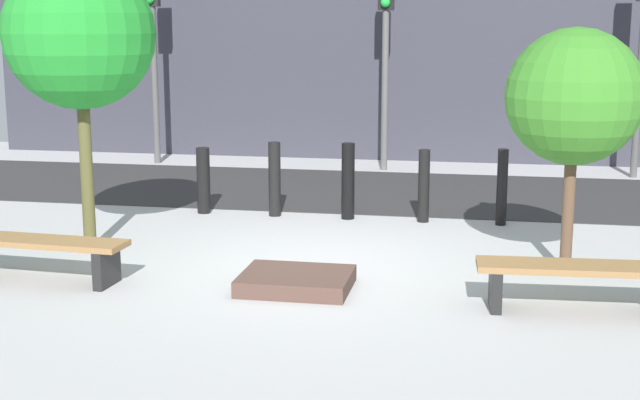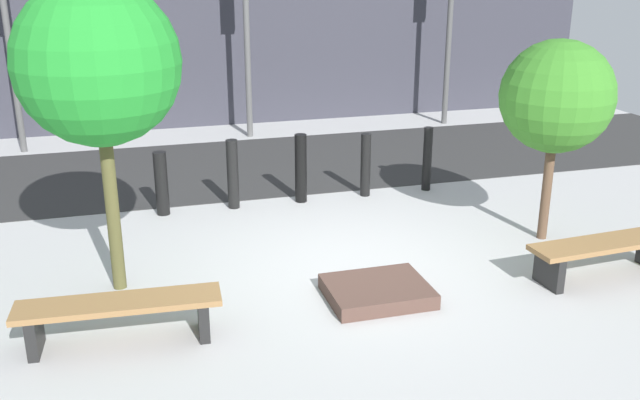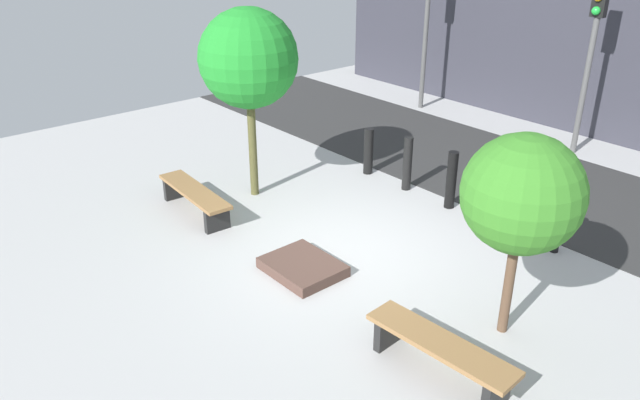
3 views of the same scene
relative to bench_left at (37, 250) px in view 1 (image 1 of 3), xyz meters
The scene contains 15 objects.
ground_plane 2.90m from the bench_left, 20.59° to the left, with size 18.00×18.00×0.00m, color #AEAEAE.
road_strip 6.24m from the bench_left, 64.33° to the left, with size 18.00×3.65×0.01m, color #2F2F2F.
building_facade 9.69m from the bench_left, 73.56° to the left, with size 16.20×0.50×4.17m, color #33333D.
bench_left is the anchor object (origin of this frame).
bench_right 5.39m from the bench_left, ahead, with size 1.86×0.56×0.45m.
planter_bed 2.72m from the bench_left, ahead, with size 1.09×0.89×0.16m, color #503830.
tree_behind_left_bench 2.50m from the bench_left, 90.00° to the left, with size 1.70×1.70×3.36m.
tree_behind_right_bench 5.75m from the bench_left, 13.00° to the left, with size 1.41×1.41×2.59m.
bollard_far_left 3.60m from the bench_left, 79.62° to the left, with size 0.19×0.19×0.93m, color black.
bollard_left 3.92m from the bench_left, 64.69° to the left, with size 0.17×0.17×1.03m, color black.
bollard_center 4.45m from the bench_left, 52.66° to the left, with size 0.18×0.18×1.04m, color black.
bollard_right 5.14m from the bench_left, 43.53° to the left, with size 0.15×0.15×0.98m, color black.
bollard_far_right 5.92m from the bench_left, 36.68° to the left, with size 0.14×0.14×1.01m, color black.
traffic_light_west 8.21m from the bench_left, 102.04° to the left, with size 0.28×0.27×3.71m.
traffic_light_mid_west 8.47m from the bench_left, 70.75° to the left, with size 0.28×0.27×3.63m.
Camera 1 is at (1.84, -9.23, 2.63)m, focal length 50.00 mm.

